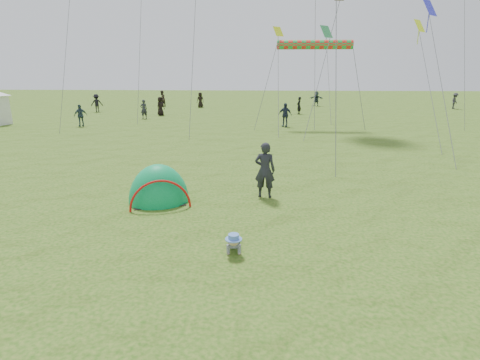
{
  "coord_description": "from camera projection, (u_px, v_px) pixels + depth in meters",
  "views": [
    {
      "loc": [
        -0.04,
        -8.07,
        4.07
      ],
      "look_at": [
        -0.64,
        2.3,
        1.0
      ],
      "focal_mm": 28.0,
      "sensor_mm": 36.0,
      "label": 1
    }
  ],
  "objects": [
    {
      "name": "crowd_person_2",
      "position": [
        81.0,
        116.0,
        27.67
      ],
      "size": [
        0.98,
        0.9,
        1.61
      ],
      "primitive_type": "imported",
      "rotation": [
        0.0,
        0.0,
        3.83
      ],
      "color": "#2D3F4C",
      "rests_on": "ground"
    },
    {
      "name": "crowd_person_8",
      "position": [
        285.0,
        115.0,
        27.59
      ],
      "size": [
        1.09,
        0.71,
        1.73
      ],
      "primitive_type": "imported",
      "rotation": [
        0.0,
        0.0,
        5.97
      ],
      "color": "#252E45",
      "rests_on": "ground"
    },
    {
      "name": "crowd_person_1",
      "position": [
        162.0,
        98.0,
        42.72
      ],
      "size": [
        0.96,
        1.07,
        1.8
      ],
      "primitive_type": "imported",
      "rotation": [
        0.0,
        0.0,
        4.32
      ],
      "color": "#392D27",
      "rests_on": "ground"
    },
    {
      "name": "ground",
      "position": [
        261.0,
        248.0,
        8.88
      ],
      "size": [
        140.0,
        140.0,
        0.0
      ],
      "primitive_type": "plane",
      "color": "#194C0C"
    },
    {
      "name": "crowd_person_4",
      "position": [
        160.0,
        106.0,
        34.37
      ],
      "size": [
        0.88,
        0.98,
        1.69
      ],
      "primitive_type": "imported",
      "rotation": [
        0.0,
        0.0,
        1.04
      ],
      "color": "black",
      "rests_on": "ground"
    },
    {
      "name": "diamond_kite_4",
      "position": [
        430.0,
        7.0,
        18.66
      ],
      "size": [
        1.0,
        1.0,
        0.82
      ],
      "primitive_type": "plane",
      "rotation": [
        1.05,
        0.0,
        0.79
      ],
      "color": "#2E2DDA"
    },
    {
      "name": "diamond_kite_3",
      "position": [
        327.0,
        32.0,
        31.28
      ],
      "size": [
        1.24,
        1.24,
        1.01
      ],
      "primitive_type": "plane",
      "rotation": [
        1.05,
        0.0,
        0.79
      ],
      "color": "#2D8B4F"
    },
    {
      "name": "diamond_kite_8",
      "position": [
        278.0,
        31.0,
        26.15
      ],
      "size": [
        0.81,
        0.81,
        0.66
      ],
      "primitive_type": "plane",
      "rotation": [
        1.05,
        0.0,
        0.79
      ],
      "color": "#D6EA1C"
    },
    {
      "name": "diamond_kite_2",
      "position": [
        420.0,
        26.0,
        21.52
      ],
      "size": [
        0.86,
        0.86,
        0.71
      ],
      "primitive_type": "plane",
      "rotation": [
        1.05,
        0.0,
        0.79
      ],
      "color": "#E0FD17"
    },
    {
      "name": "popup_tent",
      "position": [
        159.0,
        202.0,
        12.01
      ],
      "size": [
        2.3,
        2.09,
        2.46
      ],
      "primitive_type": "ellipsoid",
      "rotation": [
        0.0,
        0.0,
        0.33
      ],
      "color": "#00903D",
      "rests_on": "ground"
    },
    {
      "name": "crowd_person_10",
      "position": [
        200.0,
        100.0,
        41.64
      ],
      "size": [
        0.96,
        0.86,
        1.65
      ],
      "primitive_type": "imported",
      "rotation": [
        0.0,
        0.0,
        3.68
      ],
      "color": "black",
      "rests_on": "ground"
    },
    {
      "name": "crowd_person_6",
      "position": [
        299.0,
        106.0,
        35.4
      ],
      "size": [
        0.59,
        0.69,
        1.61
      ],
      "primitive_type": "imported",
      "rotation": [
        0.0,
        0.0,
        4.3
      ],
      "color": "black",
      "rests_on": "ground"
    },
    {
      "name": "crowd_person_9",
      "position": [
        455.0,
        101.0,
        40.13
      ],
      "size": [
        1.2,
        1.22,
        1.68
      ],
      "primitive_type": "imported",
      "rotation": [
        0.0,
        0.0,
        0.82
      ],
      "color": "#2E2D33",
      "rests_on": "ground"
    },
    {
      "name": "crowd_person_0",
      "position": [
        144.0,
        109.0,
        32.09
      ],
      "size": [
        0.7,
        0.66,
        1.61
      ],
      "primitive_type": "imported",
      "rotation": [
        0.0,
        0.0,
        3.78
      ],
      "color": "#25262F",
      "rests_on": "ground"
    },
    {
      "name": "crawling_toddler",
      "position": [
        234.0,
        241.0,
        8.65
      ],
      "size": [
        0.53,
        0.72,
        0.54
      ],
      "primitive_type": null,
      "rotation": [
        0.0,
        0.0,
        0.05
      ],
      "color": "black",
      "rests_on": "ground"
    },
    {
      "name": "crowd_person_3",
      "position": [
        97.0,
        103.0,
        37.25
      ],
      "size": [
        1.28,
        0.99,
        1.74
      ],
      "primitive_type": "imported",
      "rotation": [
        0.0,
        0.0,
        3.48
      ],
      "color": "black",
      "rests_on": "ground"
    },
    {
      "name": "standing_adult",
      "position": [
        265.0,
        170.0,
        12.2
      ],
      "size": [
        0.72,
        0.52,
        1.84
      ],
      "primitive_type": "imported",
      "rotation": [
        0.0,
        0.0,
        3.02
      ],
      "color": "#202129",
      "rests_on": "ground"
    },
    {
      "name": "crowd_person_5",
      "position": [
        316.0,
        99.0,
        43.4
      ],
      "size": [
        1.61,
        0.84,
        1.66
      ],
      "primitive_type": "imported",
      "rotation": [
        0.0,
        0.0,
        6.04
      ],
      "color": "#28363B",
      "rests_on": "ground"
    },
    {
      "name": "rainbow_tube_kite",
      "position": [
        315.0,
        45.0,
        26.21
      ],
      "size": [
        5.26,
        0.64,
        0.64
      ],
      "primitive_type": "cylinder",
      "rotation": [
        0.0,
        1.57,
        0.0
      ],
      "color": "red"
    }
  ]
}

